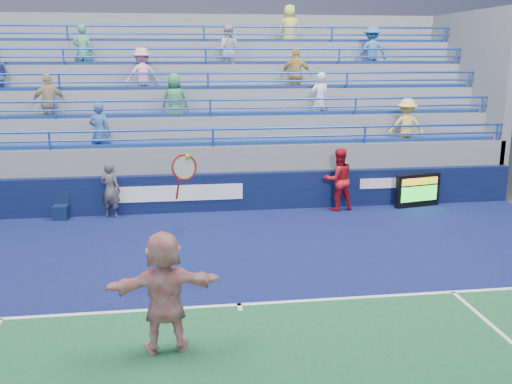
{
  "coord_description": "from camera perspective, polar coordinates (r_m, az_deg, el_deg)",
  "views": [
    {
      "loc": [
        -1.01,
        -9.49,
        4.44
      ],
      "look_at": [
        0.66,
        2.5,
        1.5
      ],
      "focal_mm": 40.0,
      "sensor_mm": 36.0,
      "label": 1
    }
  ],
  "objects": [
    {
      "name": "ground",
      "position": [
        10.52,
        -1.7,
        -11.3
      ],
      "size": [
        120.0,
        120.0,
        0.0
      ],
      "primitive_type": "plane",
      "color": "#333538"
    },
    {
      "name": "sponsor_wall",
      "position": [
        16.48,
        -4.17,
        -0.04
      ],
      "size": [
        18.0,
        0.32,
        1.1
      ],
      "color": "#091035",
      "rests_on": "ground"
    },
    {
      "name": "bleacher_stand",
      "position": [
        20.0,
        -4.96,
        5.27
      ],
      "size": [
        18.0,
        5.6,
        6.13
      ],
      "color": "slate",
      "rests_on": "ground"
    },
    {
      "name": "serve_speed_board",
      "position": [
        17.54,
        15.87,
        0.14
      ],
      "size": [
        1.44,
        0.44,
        1.0
      ],
      "color": "black",
      "rests_on": "ground"
    },
    {
      "name": "judge_chair",
      "position": [
        16.55,
        -18.91,
        -1.84
      ],
      "size": [
        0.44,
        0.44,
        0.72
      ],
      "color": "#0C1939",
      "rests_on": "ground"
    },
    {
      "name": "tennis_player",
      "position": [
        8.81,
        -9.12,
        -9.8
      ],
      "size": [
        1.81,
        0.72,
        3.06
      ],
      "color": "white",
      "rests_on": "ground"
    },
    {
      "name": "line_judge",
      "position": [
        16.23,
        -14.36,
        0.19
      ],
      "size": [
        0.67,
        0.55,
        1.56
      ],
      "primitive_type": "imported",
      "rotation": [
        0.0,
        0.0,
        2.77
      ],
      "color": "#141939",
      "rests_on": "ground"
    },
    {
      "name": "ball_girl",
      "position": [
        16.61,
        8.24,
        1.24
      ],
      "size": [
        0.98,
        0.82,
        1.82
      ],
      "primitive_type": "imported",
      "rotation": [
        0.0,
        0.0,
        3.29
      ],
      "color": "#B5141E",
      "rests_on": "ground"
    }
  ]
}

